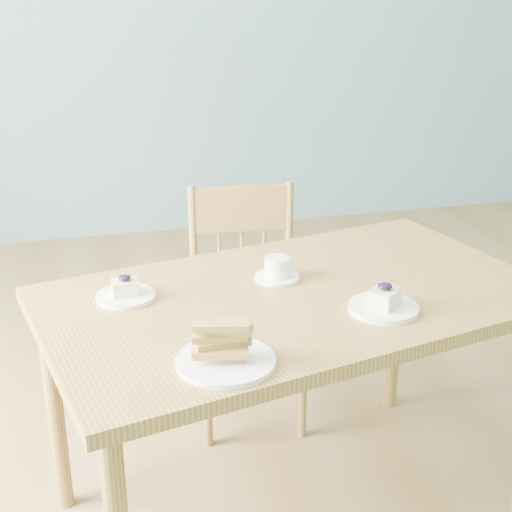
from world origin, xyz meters
TOP-DOWN VIEW (x-y plane):
  - room at (0.00, 0.00)m, footprint 5.01×5.01m
  - dining_table at (-0.20, -0.12)m, footprint 1.45×1.02m
  - dining_chair at (-0.20, 0.42)m, footprint 0.41×0.40m
  - cheesecake_plate_near at (-0.02, -0.28)m, footprint 0.18×0.18m
  - cheesecake_plate_far at (-0.64, -0.04)m, footprint 0.15×0.15m
  - coffee_cup at (-0.22, -0.02)m, footprint 0.13×0.13m
  - biscotti_plate at (-0.46, -0.44)m, footprint 0.22×0.22m

SIDE VIEW (x-z plane):
  - dining_chair at x=-0.20m, z-range 0.01..0.84m
  - dining_table at x=-0.20m, z-range 0.28..0.99m
  - cheesecake_plate_far at x=-0.64m, z-range 0.69..0.76m
  - cheesecake_plate_near at x=-0.02m, z-range 0.69..0.76m
  - coffee_cup at x=-0.22m, z-range 0.70..0.77m
  - biscotti_plate at x=-0.46m, z-range 0.69..0.79m
  - room at x=0.00m, z-range -0.01..2.71m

